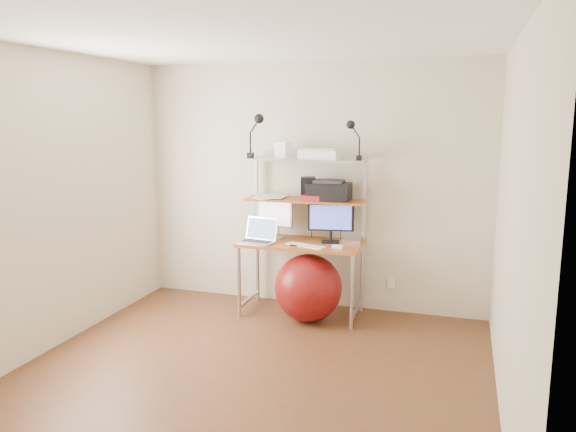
# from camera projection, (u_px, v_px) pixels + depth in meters

# --- Properties ---
(room) EXTENTS (3.60, 3.60, 3.60)m
(room) POSITION_uv_depth(u_px,v_px,m) (247.00, 216.00, 4.07)
(room) COLOR brown
(room) RESTS_ON ground
(computer_desk) EXTENTS (1.20, 0.60, 1.57)m
(computer_desk) POSITION_uv_depth(u_px,v_px,m) (303.00, 219.00, 5.53)
(computer_desk) COLOR #B45823
(computer_desk) RESTS_ON ground
(desktop) EXTENTS (1.20, 0.60, 0.00)m
(desktop) POSITION_uv_depth(u_px,v_px,m) (301.00, 242.00, 5.51)
(desktop) COLOR #B45823
(desktop) RESTS_ON computer_desk
(mid_shelf) EXTENTS (1.18, 0.34, 0.00)m
(mid_shelf) POSITION_uv_depth(u_px,v_px,m) (305.00, 199.00, 5.56)
(mid_shelf) COLOR #B45823
(mid_shelf) RESTS_ON computer_desk
(top_shelf) EXTENTS (1.18, 0.34, 0.00)m
(top_shelf) POSITION_uv_depth(u_px,v_px,m) (305.00, 158.00, 5.49)
(top_shelf) COLOR #B2B2B7
(top_shelf) RESTS_ON computer_desk
(floor) EXTENTS (3.60, 3.60, 0.00)m
(floor) POSITION_uv_depth(u_px,v_px,m) (249.00, 376.00, 4.29)
(floor) COLOR brown
(floor) RESTS_ON ground
(wall_outlet) EXTENTS (0.08, 0.01, 0.12)m
(wall_outlet) POSITION_uv_depth(u_px,v_px,m) (392.00, 283.00, 5.66)
(wall_outlet) COLOR white
(wall_outlet) RESTS_ON room
(monitor_silver) EXTENTS (0.39, 0.16, 0.43)m
(monitor_silver) POSITION_uv_depth(u_px,v_px,m) (275.00, 215.00, 5.67)
(monitor_silver) COLOR #B9B8BD
(monitor_silver) RESTS_ON desktop
(monitor_black) EXTENTS (0.45, 0.15, 0.45)m
(monitor_black) POSITION_uv_depth(u_px,v_px,m) (331.00, 220.00, 5.46)
(monitor_black) COLOR black
(monitor_black) RESTS_ON desktop
(laptop) EXTENTS (0.38, 0.33, 0.30)m
(laptop) POSITION_uv_depth(u_px,v_px,m) (259.00, 237.00, 5.51)
(laptop) COLOR silver
(laptop) RESTS_ON desktop
(keyboard) EXTENTS (0.41, 0.24, 0.01)m
(keyboard) POSITION_uv_depth(u_px,v_px,m) (306.00, 246.00, 5.34)
(keyboard) COLOR white
(keyboard) RESTS_ON desktop
(mouse) EXTENTS (0.10, 0.07, 0.03)m
(mouse) POSITION_uv_depth(u_px,v_px,m) (338.00, 247.00, 5.26)
(mouse) COLOR white
(mouse) RESTS_ON desktop
(mac_mini) EXTENTS (0.21, 0.21, 0.04)m
(mac_mini) POSITION_uv_depth(u_px,v_px,m) (351.00, 241.00, 5.48)
(mac_mini) COLOR silver
(mac_mini) RESTS_ON desktop
(phone) EXTENTS (0.09, 0.14, 0.01)m
(phone) POSITION_uv_depth(u_px,v_px,m) (294.00, 244.00, 5.40)
(phone) COLOR black
(phone) RESTS_ON desktop
(printer) EXTENTS (0.41, 0.28, 0.20)m
(printer) POSITION_uv_depth(u_px,v_px,m) (329.00, 191.00, 5.47)
(printer) COLOR black
(printer) RESTS_ON mid_shelf
(nas_cube) EXTENTS (0.18, 0.18, 0.22)m
(nas_cube) POSITION_uv_depth(u_px,v_px,m) (308.00, 188.00, 5.56)
(nas_cube) COLOR black
(nas_cube) RESTS_ON mid_shelf
(red_box) EXTENTS (0.20, 0.15, 0.05)m
(red_box) POSITION_uv_depth(u_px,v_px,m) (311.00, 198.00, 5.44)
(red_box) COLOR red
(red_box) RESTS_ON mid_shelf
(scanner) EXTENTS (0.42, 0.30, 0.10)m
(scanner) POSITION_uv_depth(u_px,v_px,m) (321.00, 154.00, 5.43)
(scanner) COLOR white
(scanner) RESTS_ON top_shelf
(box_white) EXTENTS (0.16, 0.14, 0.16)m
(box_white) POSITION_uv_depth(u_px,v_px,m) (283.00, 150.00, 5.54)
(box_white) COLOR white
(box_white) RESTS_ON top_shelf
(box_grey) EXTENTS (0.10, 0.10, 0.09)m
(box_grey) POSITION_uv_depth(u_px,v_px,m) (279.00, 153.00, 5.61)
(box_grey) COLOR #2D2D2F
(box_grey) RESTS_ON top_shelf
(clip_lamp_left) EXTENTS (0.17, 0.10, 0.43)m
(clip_lamp_left) POSITION_uv_depth(u_px,v_px,m) (257.00, 126.00, 5.48)
(clip_lamp_left) COLOR black
(clip_lamp_left) RESTS_ON top_shelf
(clip_lamp_right) EXTENTS (0.15, 0.08, 0.37)m
(clip_lamp_right) POSITION_uv_depth(u_px,v_px,m) (352.00, 131.00, 5.24)
(clip_lamp_right) COLOR black
(clip_lamp_right) RESTS_ON top_shelf
(exercise_ball) EXTENTS (0.65, 0.65, 0.65)m
(exercise_ball) POSITION_uv_depth(u_px,v_px,m) (308.00, 288.00, 5.41)
(exercise_ball) COLOR maroon
(exercise_ball) RESTS_ON floor
(paper_stack) EXTENTS (0.35, 0.42, 0.02)m
(paper_stack) POSITION_uv_depth(u_px,v_px,m) (269.00, 196.00, 5.66)
(paper_stack) COLOR white
(paper_stack) RESTS_ON mid_shelf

